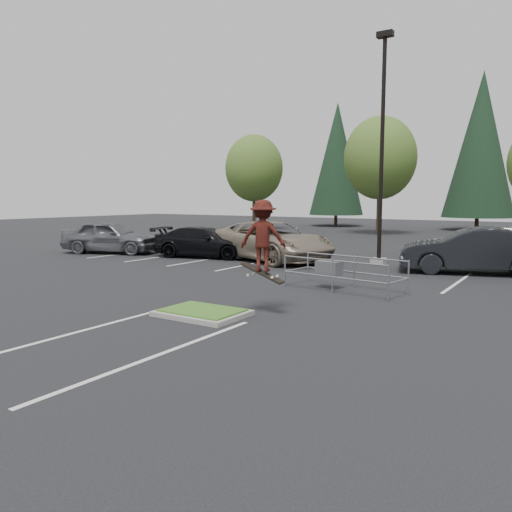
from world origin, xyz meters
The scene contains 15 objects.
ground centered at (0.00, 0.00, 0.00)m, with size 120.00×120.00×0.00m, color black.
grass_median centered at (0.00, 0.00, 0.08)m, with size 2.20×1.60×0.16m.
stall_lines centered at (-1.35, 6.02, 0.00)m, with size 22.62×17.60×0.01m.
light_pole centered at (0.50, 12.00, 4.56)m, with size 0.70×0.60×10.12m.
decid_a centered at (-18.01, 30.03, 5.58)m, with size 5.44×5.44×8.91m.
decid_b centered at (-6.01, 30.53, 6.04)m, with size 5.89×5.89×9.64m.
conif_a centered at (-14.00, 40.00, 7.10)m, with size 5.72×5.72×13.00m.
conif_b centered at (0.00, 40.50, 7.85)m, with size 6.38×6.38×14.50m.
cart_corral centered at (1.24, 5.30, 0.69)m, with size 4.03×1.94×1.10m.
skateboarder centered at (1.20, 1.00, 2.03)m, with size 1.35×1.06×2.13m.
car_l_tan centered at (-4.50, 10.76, 0.95)m, with size 3.15×6.83×1.90m, color gray.
car_l_black centered at (-8.00, 9.99, 0.77)m, with size 2.16×5.32×1.54m, color black.
car_l_grey centered at (-13.50, 8.67, 0.89)m, with size 2.11×5.25×1.79m, color #55585E.
car_r_charc centered at (4.50, 11.50, 0.92)m, with size 1.95×5.60×1.84m, color black.
car_far_silver centered at (4.36, 20.06, 0.74)m, with size 2.07×5.08×1.47m, color gray.
Camera 1 is at (8.00, -9.81, 3.02)m, focal length 35.00 mm.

